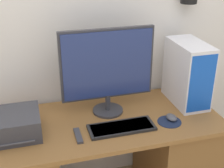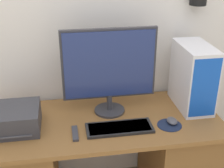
{
  "view_description": "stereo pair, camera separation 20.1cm",
  "coord_description": "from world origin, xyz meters",
  "px_view_note": "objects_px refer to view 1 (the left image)",
  "views": [
    {
      "loc": [
        -0.44,
        -1.4,
        1.88
      ],
      "look_at": [
        0.06,
        0.35,
        1.02
      ],
      "focal_mm": 50.0,
      "sensor_mm": 36.0,
      "label": 1
    },
    {
      "loc": [
        -0.24,
        -1.45,
        1.88
      ],
      "look_at": [
        0.06,
        0.35,
        1.02
      ],
      "focal_mm": 50.0,
      "sensor_mm": 36.0,
      "label": 2
    }
  ],
  "objects_px": {
    "computer_tower": "(188,73)",
    "remote_control": "(78,136)",
    "monitor": "(107,67)",
    "mouse": "(171,117)",
    "printer": "(15,124)",
    "keyboard": "(122,127)"
  },
  "relations": [
    {
      "from": "printer",
      "to": "remote_control",
      "type": "relative_size",
      "value": 1.93
    },
    {
      "from": "mouse",
      "to": "printer",
      "type": "distance_m",
      "value": 1.02
    },
    {
      "from": "monitor",
      "to": "printer",
      "type": "height_order",
      "value": "monitor"
    },
    {
      "from": "printer",
      "to": "computer_tower",
      "type": "bearing_deg",
      "value": 4.88
    },
    {
      "from": "mouse",
      "to": "remote_control",
      "type": "height_order",
      "value": "mouse"
    },
    {
      "from": "monitor",
      "to": "remote_control",
      "type": "distance_m",
      "value": 0.49
    },
    {
      "from": "monitor",
      "to": "computer_tower",
      "type": "relative_size",
      "value": 1.38
    },
    {
      "from": "printer",
      "to": "remote_control",
      "type": "height_order",
      "value": "printer"
    },
    {
      "from": "mouse",
      "to": "computer_tower",
      "type": "xyz_separation_m",
      "value": [
        0.21,
        0.21,
        0.21
      ]
    },
    {
      "from": "monitor",
      "to": "mouse",
      "type": "xyz_separation_m",
      "value": [
        0.38,
        -0.23,
        -0.31
      ]
    },
    {
      "from": "computer_tower",
      "to": "remote_control",
      "type": "relative_size",
      "value": 2.9
    },
    {
      "from": "printer",
      "to": "remote_control",
      "type": "xyz_separation_m",
      "value": [
        0.37,
        -0.13,
        -0.06
      ]
    },
    {
      "from": "monitor",
      "to": "remote_control",
      "type": "height_order",
      "value": "monitor"
    },
    {
      "from": "remote_control",
      "to": "printer",
      "type": "bearing_deg",
      "value": 160.0
    },
    {
      "from": "keyboard",
      "to": "remote_control",
      "type": "relative_size",
      "value": 2.71
    },
    {
      "from": "monitor",
      "to": "keyboard",
      "type": "distance_m",
      "value": 0.41
    },
    {
      "from": "monitor",
      "to": "remote_control",
      "type": "relative_size",
      "value": 4.0
    },
    {
      "from": "computer_tower",
      "to": "remote_control",
      "type": "xyz_separation_m",
      "value": [
        -0.85,
        -0.24,
        -0.22
      ]
    },
    {
      "from": "mouse",
      "to": "computer_tower",
      "type": "height_order",
      "value": "computer_tower"
    },
    {
      "from": "keyboard",
      "to": "printer",
      "type": "distance_m",
      "value": 0.67
    },
    {
      "from": "keyboard",
      "to": "printer",
      "type": "relative_size",
      "value": 1.4
    },
    {
      "from": "monitor",
      "to": "computer_tower",
      "type": "bearing_deg",
      "value": -1.66
    }
  ]
}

